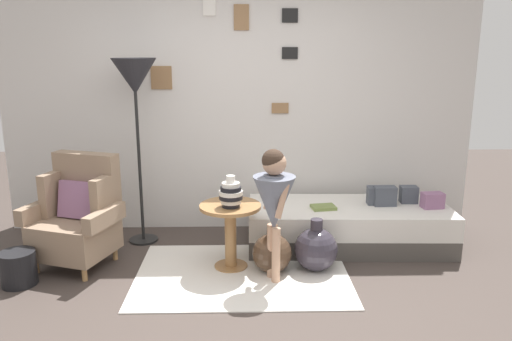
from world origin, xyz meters
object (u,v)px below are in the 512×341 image
(book_on_daybed, at_px, (323,207))
(magazine_basket, at_px, (18,268))
(floor_lamp, at_px, (135,83))
(daybed, at_px, (348,226))
(demijohn_near, at_px, (272,253))
(armchair, at_px, (78,216))
(demijohn_far, at_px, (316,249))
(side_table, at_px, (230,224))
(person_child, at_px, (274,198))
(vase_striped, at_px, (231,194))

(book_on_daybed, bearing_deg, magazine_basket, -165.13)
(floor_lamp, relative_size, book_on_daybed, 8.08)
(daybed, height_order, book_on_daybed, book_on_daybed)
(demijohn_near, bearing_deg, daybed, 36.94)
(book_on_daybed, height_order, demijohn_near, book_on_daybed)
(magazine_basket, bearing_deg, armchair, 47.50)
(demijohn_far, relative_size, magazine_basket, 1.64)
(daybed, bearing_deg, side_table, -156.84)
(person_child, bearing_deg, side_table, 144.22)
(floor_lamp, xyz_separation_m, person_child, (1.24, -0.90, -0.85))
(demijohn_far, bearing_deg, book_on_daybed, 74.41)
(vase_striped, xyz_separation_m, book_on_daybed, (0.85, 0.45, -0.27))
(floor_lamp, distance_m, book_on_daybed, 2.10)
(vase_striped, bearing_deg, floor_lamp, 141.65)
(demijohn_far, bearing_deg, daybed, 54.51)
(side_table, distance_m, book_on_daybed, 0.95)
(demijohn_far, bearing_deg, demijohn_near, -175.29)
(daybed, bearing_deg, floor_lamp, 175.21)
(vase_striped, relative_size, person_child, 0.24)
(daybed, height_order, demijohn_far, demijohn_far)
(armchair, height_order, vase_striped, armchair)
(side_table, xyz_separation_m, floor_lamp, (-0.88, 0.65, 1.15))
(person_child, height_order, demijohn_far, person_child)
(floor_lamp, xyz_separation_m, magazine_basket, (-0.82, -0.93, -1.41))
(book_on_daybed, distance_m, demijohn_far, 0.53)
(daybed, relative_size, demijohn_far, 4.20)
(magazine_basket, bearing_deg, demijohn_near, 5.20)
(daybed, height_order, vase_striped, vase_striped)
(vase_striped, distance_m, demijohn_near, 0.62)
(person_child, xyz_separation_m, demijohn_far, (0.38, 0.19, -0.51))
(book_on_daybed, bearing_deg, floor_lamp, 171.81)
(daybed, distance_m, floor_lamp, 2.42)
(armchair, distance_m, book_on_daybed, 2.20)
(side_table, bearing_deg, daybed, 23.16)
(magazine_basket, bearing_deg, book_on_daybed, 14.87)
(armchair, height_order, side_table, armchair)
(vase_striped, bearing_deg, armchair, 172.17)
(side_table, relative_size, vase_striped, 2.12)
(floor_lamp, bearing_deg, book_on_daybed, -8.19)
(side_table, distance_m, demijohn_near, 0.43)
(vase_striped, xyz_separation_m, demijohn_far, (0.72, -0.01, -0.49))
(vase_striped, distance_m, floor_lamp, 1.43)
(side_table, bearing_deg, floor_lamp, 143.82)
(side_table, distance_m, vase_striped, 0.29)
(side_table, relative_size, demijohn_near, 1.36)
(side_table, relative_size, magazine_basket, 2.04)
(armchair, bearing_deg, demijohn_far, -5.29)
(armchair, bearing_deg, person_child, -12.76)
(book_on_daybed, bearing_deg, side_table, -155.28)
(side_table, distance_m, person_child, 0.53)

